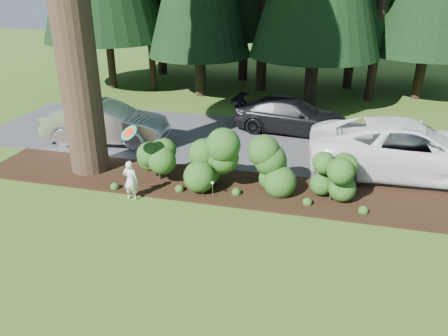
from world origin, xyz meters
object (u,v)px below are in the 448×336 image
(car_silver_wagon, at_px, (105,123))
(child, at_px, (131,180))
(car_white_suv, at_px, (410,149))
(car_dark_suv, at_px, (291,115))
(frisbee, at_px, (129,133))

(car_silver_wagon, xyz_separation_m, child, (3.04, -4.18, -0.22))
(car_silver_wagon, bearing_deg, car_white_suv, -98.04)
(car_dark_suv, relative_size, child, 3.98)
(car_silver_wagon, xyz_separation_m, car_white_suv, (11.12, -0.35, 0.10))
(car_white_suv, bearing_deg, car_dark_suv, 48.26)
(frisbee, bearing_deg, car_white_suv, 22.83)
(frisbee, bearing_deg, car_silver_wagon, 127.73)
(child, height_order, frisbee, frisbee)
(car_dark_suv, bearing_deg, frisbee, 154.02)
(car_silver_wagon, height_order, car_dark_suv, car_silver_wagon)
(car_white_suv, bearing_deg, frisbee, 110.13)
(car_silver_wagon, distance_m, child, 5.17)
(car_white_suv, relative_size, frisbee, 10.47)
(car_silver_wagon, bearing_deg, child, -150.15)
(car_silver_wagon, bearing_deg, frisbee, -148.50)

